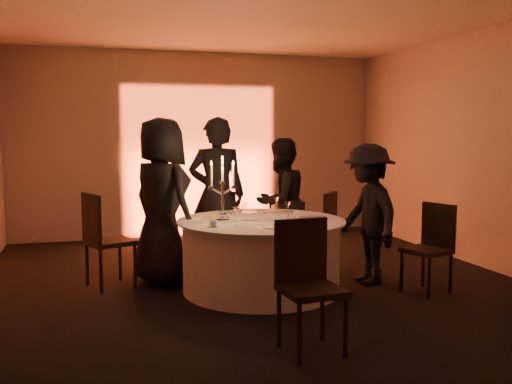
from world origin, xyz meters
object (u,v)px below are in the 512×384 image
object	(u,v)px
guest_left	(162,202)
chair_back_right	(322,223)
coffee_cup	(213,224)
chair_back_left	(219,222)
guest_right	(368,214)
chair_right	(432,242)
guest_back_right	(281,202)
chair_left	(102,235)
chair_front	(307,277)
banquet_table	(261,255)
candelabra	(223,199)
guest_back_left	(217,195)

from	to	relation	value
guest_left	chair_back_right	bearing A→B (deg)	-107.30
coffee_cup	chair_back_left	bearing A→B (deg)	75.62
guest_right	chair_right	bearing A→B (deg)	42.23
guest_right	chair_back_right	bearing A→B (deg)	-176.67
chair_right	guest_back_right	size ratio (longest dim) A/B	0.58
chair_back_right	guest_back_right	bearing A→B (deg)	-52.59
chair_right	guest_right	distance (m)	0.75
chair_left	chair_back_right	distance (m)	2.81
chair_back_left	chair_front	bearing A→B (deg)	93.63
chair_left	chair_back_right	size ratio (longest dim) A/B	1.12
banquet_table	chair_front	bearing A→B (deg)	-94.62
chair_right	coffee_cup	world-z (taller)	chair_right
chair_back_left	banquet_table	bearing A→B (deg)	98.34
chair_back_right	candelabra	bearing A→B (deg)	-11.99
chair_back_left	guest_left	xyz separation A→B (m)	(-0.87, -0.98, 0.41)
candelabra	chair_left	bearing A→B (deg)	154.52
chair_back_right	candelabra	world-z (taller)	candelabra
chair_left	chair_back_left	bearing A→B (deg)	-78.72
chair_front	candelabra	distance (m)	1.77
guest_back_right	chair_back_right	bearing A→B (deg)	144.20
banquet_table	coffee_cup	bearing A→B (deg)	-152.08
chair_back_right	chair_right	bearing A→B (deg)	65.41
chair_back_right	guest_back_right	xyz separation A→B (m)	(-0.55, 0.07, 0.29)
banquet_table	guest_back_right	distance (m)	1.32
guest_right	coffee_cup	xyz separation A→B (m)	(-1.83, -0.27, 0.01)
chair_back_left	guest_back_left	xyz separation A→B (m)	(-0.15, -0.54, 0.42)
guest_back_right	candelabra	distance (m)	1.51
candelabra	chair_front	bearing A→B (deg)	-80.38
chair_front	coffee_cup	xyz separation A→B (m)	(-0.46, 1.38, 0.22)
guest_back_left	coffee_cup	bearing A→B (deg)	90.63
chair_back_left	guest_left	world-z (taller)	guest_left
chair_front	candelabra	bearing A→B (deg)	95.42
banquet_table	candelabra	distance (m)	0.76
banquet_table	chair_front	xyz separation A→B (m)	(-0.14, -1.69, 0.19)
chair_front	guest_left	distance (m)	2.44
guest_left	guest_back_right	distance (m)	1.67
guest_back_left	guest_right	distance (m)	1.84
banquet_table	chair_left	xyz separation A→B (m)	(-1.64, 0.57, 0.21)
chair_back_right	guest_right	world-z (taller)	guest_right
chair_back_left	candelabra	size ratio (longest dim) A/B	1.33
guest_back_right	guest_right	size ratio (longest dim) A/B	1.03
candelabra	guest_back_right	bearing A→B (deg)	47.18
chair_front	chair_right	bearing A→B (deg)	27.23
chair_back_right	chair_right	distance (m)	1.68
chair_back_right	guest_back_left	size ratio (longest dim) A/B	0.49
chair_back_right	chair_right	size ratio (longest dim) A/B	0.98
chair_right	candelabra	world-z (taller)	candelabra
chair_back_right	guest_right	xyz separation A→B (m)	(0.10, -1.07, 0.27)
banquet_table	guest_back_left	bearing A→B (deg)	104.66
chair_back_right	guest_right	size ratio (longest dim) A/B	0.59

